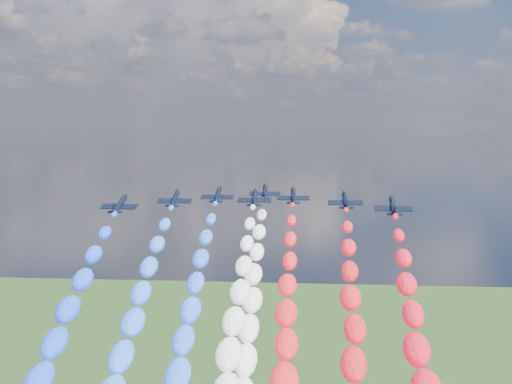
# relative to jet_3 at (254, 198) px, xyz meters

# --- Properties ---
(jet_0) EXTENTS (8.67, 11.49, 6.06)m
(jet_0) POSITION_rel_jet_3_xyz_m (-28.81, -15.59, 0.00)
(jet_0) COLOR black
(jet_1) EXTENTS (8.31, 11.23, 6.06)m
(jet_1) POSITION_rel_jet_3_xyz_m (-18.95, -3.01, 0.00)
(jet_1) COLOR black
(jet_2) EXTENTS (8.19, 11.14, 6.06)m
(jet_2) POSITION_rel_jet_3_xyz_m (-9.96, 6.79, 0.00)
(jet_2) COLOR black
(trail_2) EXTENTS (6.41, 99.07, 59.24)m
(trail_2) POSITION_rel_jet_3_xyz_m (-9.96, -43.91, -28.02)
(trail_2) COLOR #2A5CFF
(jet_3) EXTENTS (8.72, 11.52, 6.06)m
(jet_3) POSITION_rel_jet_3_xyz_m (0.00, 0.00, 0.00)
(jet_3) COLOR black
(jet_4) EXTENTS (8.79, 11.57, 6.06)m
(jet_4) POSITION_rel_jet_3_xyz_m (1.39, 15.69, 0.00)
(jet_4) COLOR black
(trail_4) EXTENTS (6.41, 99.07, 59.24)m
(trail_4) POSITION_rel_jet_3_xyz_m (1.39, -35.01, -28.02)
(trail_4) COLOR white
(jet_5) EXTENTS (8.57, 11.42, 6.06)m
(jet_5) POSITION_rel_jet_3_xyz_m (9.19, 5.86, 0.00)
(jet_5) COLOR black
(trail_5) EXTENTS (6.41, 99.07, 59.24)m
(trail_5) POSITION_rel_jet_3_xyz_m (9.19, -44.84, -28.02)
(trail_5) COLOR red
(jet_6) EXTENTS (8.61, 11.44, 6.06)m
(jet_6) POSITION_rel_jet_3_xyz_m (21.71, -3.27, 0.00)
(jet_6) COLOR black
(jet_7) EXTENTS (8.35, 11.26, 6.06)m
(jet_7) POSITION_rel_jet_3_xyz_m (31.59, -14.07, 0.00)
(jet_7) COLOR black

